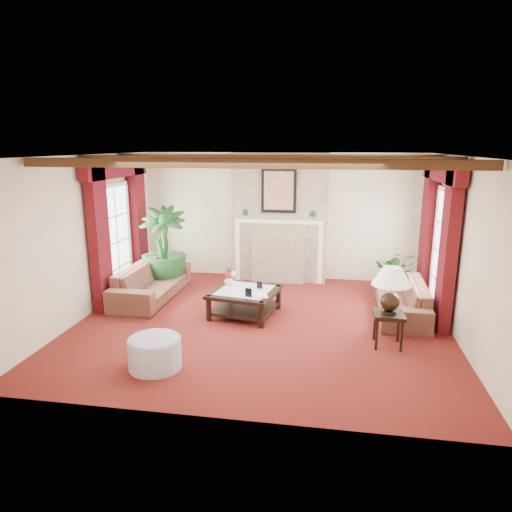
% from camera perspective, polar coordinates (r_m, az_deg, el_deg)
% --- Properties ---
extents(floor, '(6.00, 6.00, 0.00)m').
position_cam_1_polar(floor, '(7.62, 0.65, -8.32)').
color(floor, '#50110E').
rests_on(floor, ground).
extents(ceiling, '(6.00, 6.00, 0.00)m').
position_cam_1_polar(ceiling, '(7.06, 0.71, 12.42)').
color(ceiling, white).
rests_on(ceiling, floor).
extents(back_wall, '(6.00, 0.02, 2.70)m').
position_cam_1_polar(back_wall, '(9.90, 3.11, 4.96)').
color(back_wall, beige).
rests_on(back_wall, ground).
extents(left_wall, '(0.02, 5.50, 2.70)m').
position_cam_1_polar(left_wall, '(8.22, -20.48, 2.27)').
color(left_wall, beige).
rests_on(left_wall, ground).
extents(right_wall, '(0.02, 5.50, 2.70)m').
position_cam_1_polar(right_wall, '(7.40, 24.31, 0.71)').
color(right_wall, beige).
rests_on(right_wall, ground).
extents(ceiling_beams, '(6.00, 3.00, 0.12)m').
position_cam_1_polar(ceiling_beams, '(7.06, 0.71, 11.94)').
color(ceiling_beams, '#342010').
rests_on(ceiling_beams, ceiling).
extents(fireplace, '(2.00, 0.52, 2.70)m').
position_cam_1_polar(fireplace, '(9.59, 3.08, 12.77)').
color(fireplace, tan).
rests_on(fireplace, ground).
extents(french_door_left, '(0.10, 1.10, 2.16)m').
position_cam_1_polar(french_door_left, '(8.97, -17.58, 8.44)').
color(french_door_left, white).
rests_on(french_door_left, ground).
extents(french_door_right, '(0.10, 1.10, 2.16)m').
position_cam_1_polar(french_door_right, '(8.23, 22.92, 7.58)').
color(french_door_right, white).
rests_on(french_door_right, ground).
extents(curtains_left, '(0.20, 2.40, 2.55)m').
position_cam_1_polar(curtains_left, '(8.90, -17.14, 11.15)').
color(curtains_left, '#450914').
rests_on(curtains_left, ground).
extents(curtains_right, '(0.20, 2.40, 2.55)m').
position_cam_1_polar(curtains_right, '(8.18, 22.44, 10.55)').
color(curtains_right, '#450914').
rests_on(curtains_right, ground).
extents(sofa_left, '(2.19, 0.69, 0.85)m').
position_cam_1_polar(sofa_left, '(8.90, -12.95, -2.50)').
color(sofa_left, black).
rests_on(sofa_left, ground).
extents(sofa_right, '(2.03, 0.73, 0.77)m').
position_cam_1_polar(sofa_right, '(8.23, 17.76, -4.43)').
color(sofa_right, black).
rests_on(sofa_right, ground).
extents(potted_palm, '(1.65, 2.06, 0.93)m').
position_cam_1_polar(potted_palm, '(9.52, -11.41, -1.10)').
color(potted_palm, black).
rests_on(potted_palm, ground).
extents(small_plant, '(1.06, 1.12, 0.71)m').
position_cam_1_polar(small_plant, '(9.22, 17.11, -2.64)').
color(small_plant, black).
rests_on(small_plant, ground).
extents(coffee_table, '(1.24, 1.24, 0.44)m').
position_cam_1_polar(coffee_table, '(7.90, -1.41, -5.82)').
color(coffee_table, black).
rests_on(coffee_table, ground).
extents(side_table, '(0.50, 0.50, 0.51)m').
position_cam_1_polar(side_table, '(6.97, 16.15, -8.80)').
color(side_table, black).
rests_on(side_table, ground).
extents(ottoman, '(0.69, 0.69, 0.40)m').
position_cam_1_polar(ottoman, '(6.26, -12.52, -11.77)').
color(ottoman, '#A4A3B8').
rests_on(ottoman, ground).
extents(table_lamp, '(0.55, 0.55, 0.70)m').
position_cam_1_polar(table_lamp, '(6.77, 16.49, -4.07)').
color(table_lamp, black).
rests_on(table_lamp, side_table).
extents(flower_vase, '(0.21, 0.22, 0.17)m').
position_cam_1_polar(flower_vase, '(8.09, -3.37, -3.08)').
color(flower_vase, silver).
rests_on(flower_vase, coffee_table).
extents(book, '(0.24, 0.14, 0.31)m').
position_cam_1_polar(book, '(7.46, -0.29, -4.00)').
color(book, black).
rests_on(book, coffee_table).
extents(photo_frame_a, '(0.12, 0.05, 0.16)m').
position_cam_1_polar(photo_frame_a, '(7.45, -0.95, -4.62)').
color(photo_frame_a, black).
rests_on(photo_frame_a, coffee_table).
extents(photo_frame_b, '(0.10, 0.05, 0.13)m').
position_cam_1_polar(photo_frame_b, '(7.87, 0.46, -3.70)').
color(photo_frame_b, black).
rests_on(photo_frame_b, coffee_table).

